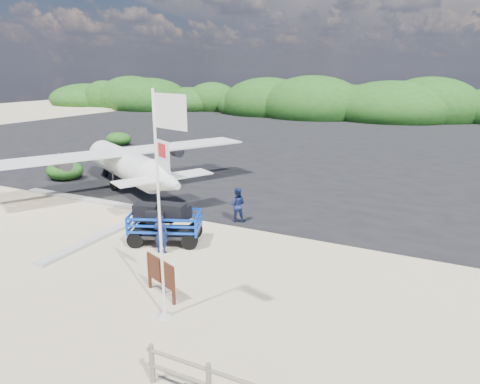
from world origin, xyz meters
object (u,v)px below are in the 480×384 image
object	(u,v)px
signboard	(162,296)
crew_a	(161,234)
baggage_cart	(166,242)
flagpole	(165,317)
aircraft_small	(290,141)
crew_b	(237,205)

from	to	relation	value
signboard	crew_a	bearing A→B (deg)	147.93
baggage_cart	flagpole	size ratio (longest dim) A/B	0.48
flagpole	aircraft_small	bearing A→B (deg)	103.22
flagpole	crew_b	bearing A→B (deg)	101.83
aircraft_small	flagpole	bearing A→B (deg)	59.10
crew_b	aircraft_small	world-z (taller)	crew_b
flagpole	crew_b	world-z (taller)	flagpole
crew_a	crew_b	world-z (taller)	crew_b
baggage_cart	crew_b	bearing A→B (deg)	44.63
baggage_cart	aircraft_small	size ratio (longest dim) A/B	0.39
flagpole	crew_b	size ratio (longest dim) A/B	3.86
baggage_cart	crew_a	distance (m)	1.30
crew_b	aircraft_small	xyz separation A→B (m)	(-5.82, 23.88, -0.85)
flagpole	signboard	distance (m)	1.24
flagpole	crew_a	world-z (taller)	flagpole
baggage_cart	crew_b	xyz separation A→B (m)	(1.55, 3.60, 0.85)
crew_a	aircraft_small	bearing A→B (deg)	-95.99
aircraft_small	baggage_cart	bearing A→B (deg)	54.72
baggage_cart	crew_b	distance (m)	4.01
baggage_cart	crew_a	world-z (taller)	crew_a
flagpole	signboard	world-z (taller)	flagpole
flagpole	crew_b	xyz separation A→B (m)	(-1.73, 8.25, 0.85)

